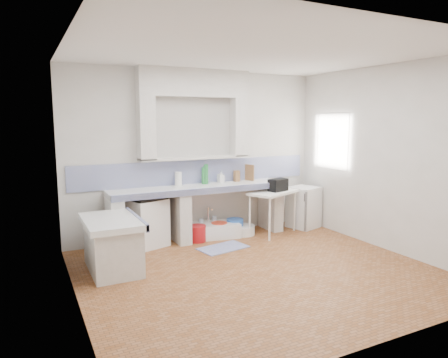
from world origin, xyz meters
name	(u,v)px	position (x,y,z in m)	size (l,w,h in m)	color
floor	(258,271)	(0.00, 0.00, 0.00)	(4.50, 4.50, 0.00)	#915B36
ceiling	(261,52)	(0.00, 0.00, 2.80)	(4.50, 4.50, 0.00)	silver
wall_back	(198,154)	(0.00, 2.00, 1.40)	(4.50, 4.50, 0.00)	silver
wall_front	(384,190)	(0.00, -2.00, 1.40)	(4.50, 4.50, 0.00)	silver
wall_left	(72,177)	(-2.25, 0.00, 1.40)	(4.50, 4.50, 0.00)	silver
wall_right	(386,158)	(2.25, 0.00, 1.40)	(4.50, 4.50, 0.00)	silver
alcove_mass	(195,83)	(-0.10, 1.88, 2.58)	(1.90, 0.25, 0.45)	silver
window_frame	(340,141)	(2.42, 1.20, 1.60)	(0.35, 0.86, 1.06)	#3B2512
lace_valance	(334,120)	(2.28, 1.20, 1.98)	(0.01, 0.84, 0.24)	white
counter_slab	(200,188)	(-0.10, 1.70, 0.86)	(3.00, 0.60, 0.08)	white
counter_lip	(207,191)	(-0.10, 1.42, 0.86)	(3.00, 0.04, 0.10)	navy
counter_pier_left	(115,224)	(-1.50, 1.70, 0.41)	(0.20, 0.55, 0.82)	silver
counter_pier_mid	(180,217)	(-0.45, 1.70, 0.41)	(0.20, 0.55, 0.82)	silver
counter_pier_right	(271,207)	(1.30, 1.70, 0.41)	(0.20, 0.55, 0.82)	silver
peninsula_top	(112,222)	(-1.70, 0.90, 0.66)	(0.70, 1.10, 0.08)	white
peninsula_base	(113,247)	(-1.70, 0.90, 0.31)	(0.60, 1.00, 0.62)	silver
peninsula_lip	(136,219)	(-1.37, 0.90, 0.66)	(0.04, 1.10, 0.10)	navy
backsplash	(198,172)	(0.00, 1.99, 1.10)	(4.27, 0.03, 0.40)	navy
stove	(147,223)	(-1.00, 1.72, 0.38)	(0.53, 0.51, 0.75)	white
sink	(212,231)	(0.13, 1.70, 0.11)	(0.88, 0.48, 0.21)	white
side_table	(273,212)	(1.16, 1.42, 0.38)	(0.91, 0.50, 0.04)	white
fridge	(303,207)	(1.92, 1.53, 0.38)	(0.49, 0.49, 0.76)	white
bucket_red	(197,233)	(-0.20, 1.58, 0.13)	(0.28, 0.28, 0.27)	#B11217
bucket_orange	(219,230)	(0.23, 1.64, 0.13)	(0.27, 0.27, 0.25)	red
bucket_blue	(235,227)	(0.54, 1.66, 0.14)	(0.29, 0.29, 0.28)	blue
basin_white	(243,230)	(0.67, 1.60, 0.08)	(0.41, 0.41, 0.16)	white
water_bottle_a	(201,227)	(-0.01, 1.85, 0.15)	(0.08, 0.08, 0.30)	silver
water_bottle_b	(214,225)	(0.23, 1.85, 0.16)	(0.09, 0.09, 0.32)	silver
black_bag	(278,185)	(1.25, 1.40, 0.86)	(0.34, 0.19, 0.21)	black
green_bottle_a	(203,176)	(0.04, 1.85, 1.04)	(0.06, 0.06, 0.29)	#257A37
green_bottle_b	(206,174)	(0.07, 1.83, 1.07)	(0.07, 0.07, 0.34)	#257A37
knife_block	(237,176)	(0.68, 1.85, 1.00)	(0.10, 0.08, 0.19)	#96673C
cutting_board	(250,173)	(0.94, 1.85, 1.04)	(0.02, 0.21, 0.29)	#96673C
paper_towel	(178,179)	(-0.42, 1.85, 1.01)	(0.11, 0.11, 0.23)	white
soap_bottle	(221,177)	(0.36, 1.85, 1.01)	(0.09, 0.10, 0.21)	white
rug	(223,248)	(0.02, 1.07, 0.01)	(0.75, 0.43, 0.01)	#353F97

